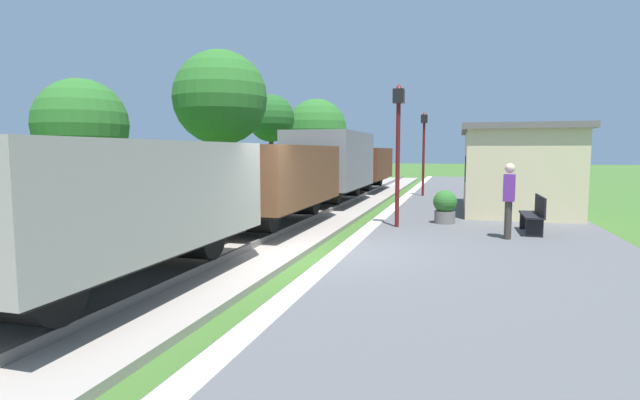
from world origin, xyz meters
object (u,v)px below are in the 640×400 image
bench_down_platform (502,187)px  tree_field_distant (316,130)px  person_waiting (509,198)px  potted_planter (445,206)px  station_hut (516,169)px  lamp_post_far (424,138)px  freight_train (309,173)px  tree_field_left (271,119)px  lamp_post_near (398,129)px  tree_trackside_mid (81,125)px  tree_trackside_far (220,98)px  bench_near_hut (535,214)px

bench_down_platform → tree_field_distant: tree_field_distant is taller
person_waiting → potted_planter: (-1.45, 2.08, -0.46)m
station_hut → tree_field_distant: (-12.31, 18.73, 2.19)m
bench_down_platform → lamp_post_far: size_ratio=0.41×
freight_train → tree_field_distant: (-5.51, 19.93, 2.37)m
freight_train → station_hut: (6.80, 1.20, 0.17)m
station_hut → tree_field_left: (-12.84, 10.73, 2.52)m
station_hut → tree_field_distant: bearing=123.3°
lamp_post_far → tree_field_left: bearing=148.0°
station_hut → lamp_post_near: (-3.33, -4.62, 1.15)m
lamp_post_near → lamp_post_far: same height
person_waiting → tree_field_left: (-12.15, 16.43, 2.99)m
tree_trackside_mid → tree_field_left: 14.61m
lamp_post_near → lamp_post_far: bearing=90.0°
person_waiting → tree_field_distant: 27.18m
person_waiting → tree_trackside_mid: size_ratio=0.37×
bench_down_platform → person_waiting: size_ratio=0.88×
station_hut → tree_trackside_far: 12.52m
tree_trackside_mid → potted_planter: bearing=0.9°
tree_field_left → bench_down_platform: bearing=-24.8°
station_hut → bench_near_hut: bearing=-90.1°
tree_trackside_mid → freight_train: bearing=20.3°
lamp_post_near → tree_field_left: bearing=121.8°
tree_field_left → person_waiting: bearing=-53.5°
person_waiting → lamp_post_far: (-2.64, 10.48, 1.62)m
freight_train → tree_trackside_mid: tree_trackside_mid is taller
person_waiting → tree_trackside_far: size_ratio=0.26×
freight_train → person_waiting: bearing=-36.4°
freight_train → lamp_post_near: size_ratio=7.03×
lamp_post_far → tree_trackside_mid: tree_trackside_mid is taller
potted_planter → tree_field_left: bearing=126.7°
bench_down_platform → lamp_post_far: bearing=-179.8°
bench_down_platform → lamp_post_near: lamp_post_near is taller
freight_train → potted_planter: freight_train is taller
tree_field_left → potted_planter: bearing=-53.3°
station_hut → bench_near_hut: station_hut is taller
station_hut → lamp_post_far: lamp_post_far is taller
potted_planter → bench_near_hut: bearing=-27.0°
lamp_post_far → lamp_post_near: bearing=-90.0°
station_hut → person_waiting: 5.76m
bench_near_hut → lamp_post_far: (-3.32, 9.49, 2.08)m
station_hut → tree_trackside_mid: size_ratio=1.26×
freight_train → station_hut: bearing=10.0°
bench_near_hut → station_hut: bearing=89.9°
freight_train → tree_field_distant: tree_field_distant is taller
station_hut → bench_down_platform: (-0.01, 4.79, -0.93)m
freight_train → bench_near_hut: 7.68m
tree_field_left → lamp_post_near: bearing=-58.2°
bench_down_platform → station_hut: bearing=-89.9°
bench_down_platform → lamp_post_far: 3.92m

